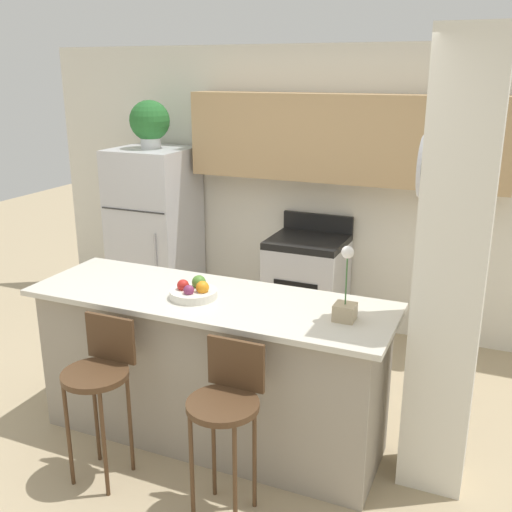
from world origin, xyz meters
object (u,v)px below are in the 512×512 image
stove_range (307,286)px  potted_plant_on_fridge (150,122)px  refrigerator (155,232)px  bar_stool_right (226,405)px  fruit_bowl (194,291)px  bar_stool_left (100,375)px  orchid_vase (345,300)px

stove_range → potted_plant_on_fridge: (-1.54, -0.06, 1.41)m
refrigerator → bar_stool_right: 3.01m
refrigerator → stove_range: size_ratio=1.52×
potted_plant_on_fridge → fruit_bowl: (1.42, -1.78, -0.83)m
bar_stool_left → stove_range: bearing=79.3°
bar_stool_right → fruit_bowl: bearing=131.5°
stove_range → bar_stool_left: 2.44m
stove_range → fruit_bowl: (-0.12, -1.84, 0.57)m
potted_plant_on_fridge → fruit_bowl: potted_plant_on_fridge is taller
stove_range → potted_plant_on_fridge: 2.09m
refrigerator → fruit_bowl: 2.29m
stove_range → fruit_bowl: bearing=-93.7°
refrigerator → orchid_vase: 2.96m
bar_stool_right → orchid_vase: size_ratio=2.26×
bar_stool_right → orchid_vase: orchid_vase is taller
stove_range → bar_stool_right: stove_range is taller
refrigerator → stove_range: refrigerator is taller
potted_plant_on_fridge → orchid_vase: potted_plant_on_fridge is taller
refrigerator → bar_stool_right: (1.90, -2.32, -0.16)m
bar_stool_left → fruit_bowl: size_ratio=3.34×
bar_stool_right → potted_plant_on_fridge: potted_plant_on_fridge is taller
bar_stool_left → bar_stool_right: bearing=0.0°
stove_range → bar_stool_left: (-0.45, -2.39, 0.20)m
orchid_vase → stove_range: bearing=114.4°
potted_plant_on_fridge → fruit_bowl: size_ratio=1.50×
bar_stool_left → orchid_vase: 1.47m
bar_stool_right → fruit_bowl: size_ratio=3.34×
bar_stool_right → potted_plant_on_fridge: size_ratio=2.23×
stove_range → fruit_bowl: size_ratio=3.65×
stove_range → orchid_vase: bearing=-65.6°
stove_range → fruit_bowl: 1.94m
stove_range → potted_plant_on_fridge: size_ratio=2.43×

